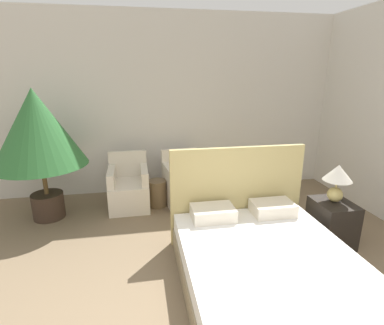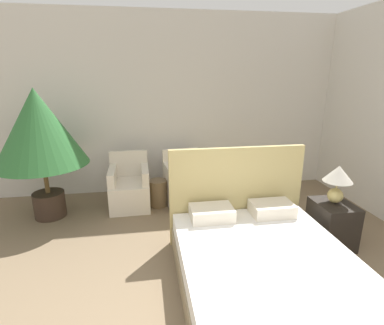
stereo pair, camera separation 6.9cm
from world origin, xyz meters
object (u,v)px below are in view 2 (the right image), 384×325
at_px(table_lamp, 338,178).
at_px(side_table, 158,193).
at_px(bed, 264,266).
at_px(armchair_near_window_right, 185,186).
at_px(potted_palm, 39,131).
at_px(armchair_near_window_left, 130,190).
at_px(nightstand, 332,224).

relative_size(table_lamp, side_table, 1.09).
relative_size(bed, table_lamp, 4.54).
relative_size(armchair_near_window_right, table_lamp, 1.82).
distance_m(table_lamp, side_table, 2.49).
distance_m(bed, potted_palm, 3.23).
xyz_separation_m(potted_palm, side_table, (1.54, 0.12, -1.03)).
bearing_deg(potted_palm, bed, -38.21).
xyz_separation_m(armchair_near_window_right, side_table, (-0.42, -0.04, -0.07)).
xyz_separation_m(armchair_near_window_left, potted_palm, (-1.11, -0.16, 0.96)).
bearing_deg(table_lamp, nightstand, -110.70).
bearing_deg(side_table, bed, -66.55).
relative_size(armchair_near_window_right, nightstand, 1.52).
relative_size(bed, potted_palm, 1.12).
height_order(armchair_near_window_left, side_table, armchair_near_window_left).
distance_m(nightstand, side_table, 2.42).
height_order(armchair_near_window_left, armchair_near_window_right, same).
bearing_deg(bed, armchair_near_window_left, 122.30).
height_order(table_lamp, side_table, table_lamp).
height_order(potted_palm, nightstand, potted_palm).
relative_size(armchair_near_window_right, side_table, 1.98).
bearing_deg(armchair_near_window_left, table_lamp, -31.98).
relative_size(armchair_near_window_left, table_lamp, 1.82).
bearing_deg(bed, potted_palm, 141.79).
bearing_deg(side_table, table_lamp, -35.38).
height_order(armchair_near_window_left, table_lamp, table_lamp).
distance_m(nightstand, table_lamp, 0.56).
height_order(bed, potted_palm, potted_palm).
xyz_separation_m(armchair_near_window_right, potted_palm, (-1.96, -0.16, 0.96)).
bearing_deg(armchair_near_window_left, potted_palm, -172.90).
bearing_deg(armchair_near_window_right, armchair_near_window_left, 172.42).
xyz_separation_m(armchair_near_window_left, nightstand, (2.38, -1.46, -0.01)).
relative_size(armchair_near_window_left, side_table, 1.98).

